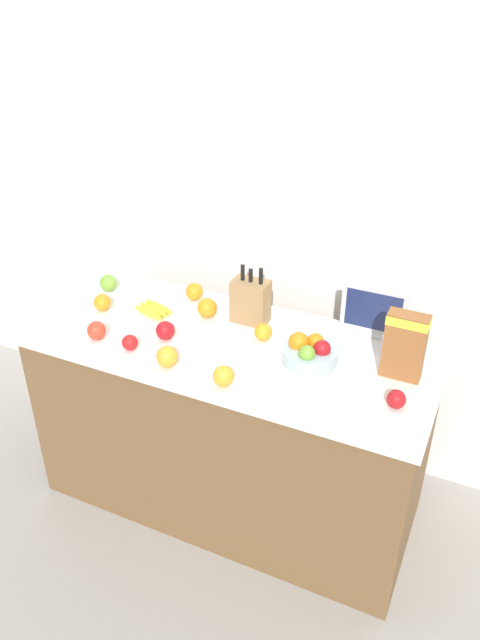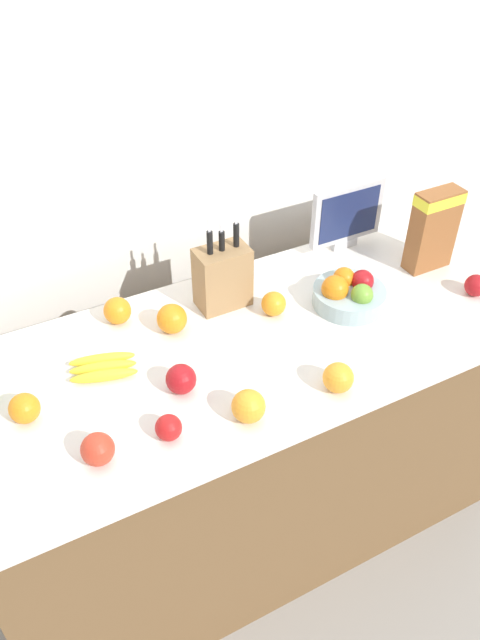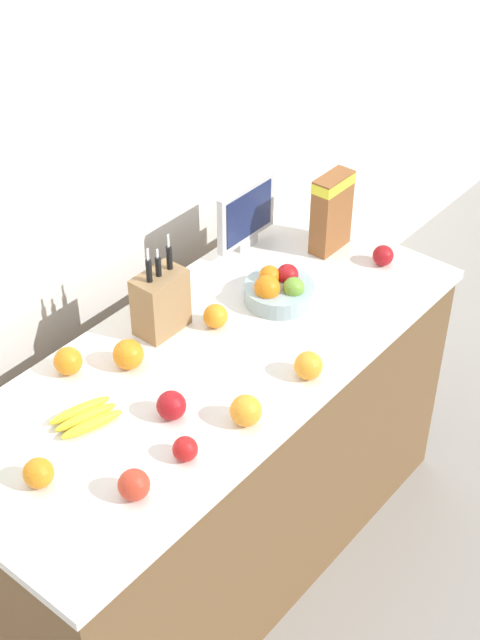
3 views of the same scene
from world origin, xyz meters
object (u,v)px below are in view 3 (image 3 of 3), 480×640
orange_front_left (128,354)px  apple_front (171,405)px  orange_back_center (308,366)px  orange_near_bowl (68,361)px  knife_block (162,301)px  small_monitor (246,214)px  apple_near_bananas (185,449)px  orange_front_center (246,411)px  apple_middle (134,485)px  banana_bunch (86,417)px  fruit_bowl (278,289)px  cereal_box (332,209)px  orange_by_cereal (38,473)px  apple_rightmost (383,255)px  orange_mid_left (215,316)px

orange_front_left → apple_front: bearing=-107.5°
orange_back_center → orange_near_bowl: 0.69m
knife_block → orange_front_left: 0.21m
small_monitor → apple_near_bananas: size_ratio=4.13×
orange_front_center → small_monitor: bearing=39.0°
apple_middle → apple_front: size_ratio=0.99×
knife_block → orange_near_bowl: knife_block is taller
banana_bunch → apple_front: 0.23m
fruit_bowl → apple_near_bananas: 0.74m
knife_block → cereal_box: (0.70, -0.13, 0.05)m
small_monitor → banana_bunch: bearing=-167.2°
cereal_box → orange_by_cereal: (-1.35, -0.06, -0.11)m
orange_by_cereal → orange_front_left: bearing=17.6°
apple_rightmost → orange_front_left: bearing=162.9°
fruit_bowl → orange_mid_left: fruit_bowl is taller
cereal_box → orange_near_bowl: 1.04m
fruit_bowl → orange_back_center: bearing=-129.6°
apple_near_bananas → orange_mid_left: size_ratio=0.88×
apple_near_bananas → apple_rightmost: size_ratio=0.95×
knife_block → apple_rightmost: (0.72, -0.33, -0.07)m
cereal_box → apple_near_bananas: 1.10m
orange_front_left → orange_by_cereal: bearing=-162.4°
knife_block → small_monitor: size_ratio=1.14×
apple_middle → apple_rightmost: bearing=3.5°
orange_near_bowl → apple_near_bananas: bearing=-94.6°
apple_front → orange_by_cereal: apple_front is taller
knife_block → apple_rightmost: knife_block is taller
orange_front_left → apple_middle: bearing=-133.3°
orange_near_bowl → orange_front_center: bearing=-72.9°
small_monitor → orange_mid_left: 0.47m
orange_back_center → orange_near_bowl: size_ratio=1.00×
apple_middle → apple_rightmost: apple_middle is taller
orange_front_left → orange_front_center: bearing=-85.3°
orange_mid_left → orange_back_center: bearing=-92.0°
fruit_bowl → orange_by_cereal: size_ratio=2.86×
apple_rightmost → orange_mid_left: size_ratio=0.93×
banana_bunch → apple_front: (0.16, -0.17, 0.02)m
small_monitor → orange_back_center: (-0.42, -0.57, -0.09)m
small_monitor → apple_near_bananas: small_monitor is taller
knife_block → apple_rightmost: bearing=-24.7°
orange_back_center → apple_rightmost: bearing=13.0°
knife_block → apple_front: bearing=-133.3°
small_monitor → cereal_box: cereal_box is taller
orange_by_cereal → apple_near_bananas: bearing=-37.2°
small_monitor → fruit_bowl: small_monitor is taller
knife_block → orange_mid_left: knife_block is taller
small_monitor → orange_front_center: size_ratio=3.17×
knife_block → apple_near_bananas: knife_block is taller
banana_bunch → orange_mid_left: orange_mid_left is taller
apple_near_bananas → orange_back_center: (0.46, -0.06, 0.01)m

